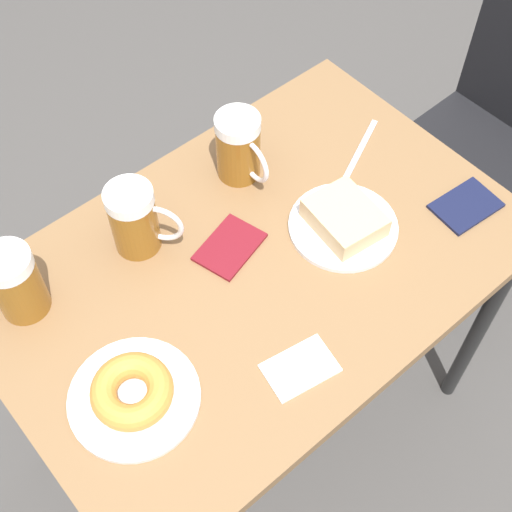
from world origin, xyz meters
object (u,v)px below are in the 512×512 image
(fork, at_px, (361,149))
(beer_mug_left, at_px, (239,147))
(passport_near_edge, at_px, (230,247))
(plate_with_donut, at_px, (133,394))
(beer_mug_right, at_px, (14,282))
(chair, at_px, (508,117))
(plate_with_cake, at_px, (344,221))
(napkin_folded, at_px, (300,368))
(beer_mug_center, at_px, (135,219))
(passport_far_edge, at_px, (466,206))

(fork, bearing_deg, beer_mug_left, -116.24)
(passport_near_edge, bearing_deg, plate_with_donut, -66.71)
(fork, distance_m, passport_near_edge, 0.36)
(beer_mug_right, bearing_deg, chair, 82.08)
(beer_mug_left, height_order, fork, beer_mug_left)
(plate_with_cake, bearing_deg, chair, 96.05)
(beer_mug_left, bearing_deg, napkin_folded, -26.83)
(beer_mug_left, bearing_deg, beer_mug_center, -86.97)
(beer_mug_left, distance_m, beer_mug_right, 0.49)
(beer_mug_right, bearing_deg, fork, 80.30)
(beer_mug_left, bearing_deg, chair, 77.72)
(chair, relative_size, fork, 5.41)
(plate_with_cake, height_order, beer_mug_right, beer_mug_right)
(plate_with_donut, height_order, passport_far_edge, plate_with_donut)
(beer_mug_left, height_order, passport_far_edge, beer_mug_left)
(beer_mug_right, bearing_deg, beer_mug_center, 84.48)
(plate_with_donut, height_order, beer_mug_left, beer_mug_left)
(napkin_folded, bearing_deg, chair, 104.00)
(beer_mug_right, bearing_deg, beer_mug_left, 88.93)
(plate_with_cake, distance_m, beer_mug_right, 0.60)
(beer_mug_left, distance_m, passport_far_edge, 0.45)
(beer_mug_center, distance_m, beer_mug_right, 0.23)
(beer_mug_center, xyz_separation_m, passport_far_edge, (0.34, 0.53, -0.07))
(chair, distance_m, plate_with_donut, 1.21)
(chair, relative_size, plate_with_cake, 4.32)
(plate_with_donut, bearing_deg, fork, 102.57)
(chair, distance_m, passport_near_edge, 0.90)
(passport_far_edge, bearing_deg, fork, -169.00)
(beer_mug_center, height_order, passport_far_edge, beer_mug_center)
(beer_mug_left, relative_size, beer_mug_right, 1.00)
(fork, bearing_deg, passport_near_edge, -87.29)
(napkin_folded, bearing_deg, beer_mug_right, -144.98)
(plate_with_cake, bearing_deg, plate_with_donut, -86.73)
(beer_mug_center, bearing_deg, beer_mug_right, -95.52)
(plate_with_donut, bearing_deg, passport_near_edge, 113.29)
(beer_mug_center, relative_size, passport_near_edge, 1.01)
(beer_mug_left, height_order, beer_mug_right, same)
(fork, bearing_deg, beer_mug_center, -101.68)
(napkin_folded, height_order, passport_far_edge, passport_far_edge)
(plate_with_cake, distance_m, napkin_folded, 0.31)
(napkin_folded, bearing_deg, beer_mug_center, -172.26)
(plate_with_donut, relative_size, napkin_folded, 1.65)
(beer_mug_left, height_order, beer_mug_center, same)
(passport_near_edge, height_order, passport_far_edge, same)
(chair, distance_m, beer_mug_left, 0.81)
(beer_mug_center, relative_size, napkin_folded, 1.12)
(beer_mug_left, xyz_separation_m, napkin_folded, (0.40, -0.20, -0.07))
(beer_mug_right, distance_m, fork, 0.73)
(beer_mug_left, relative_size, passport_near_edge, 1.01)
(beer_mug_center, xyz_separation_m, napkin_folded, (0.39, 0.05, -0.07))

